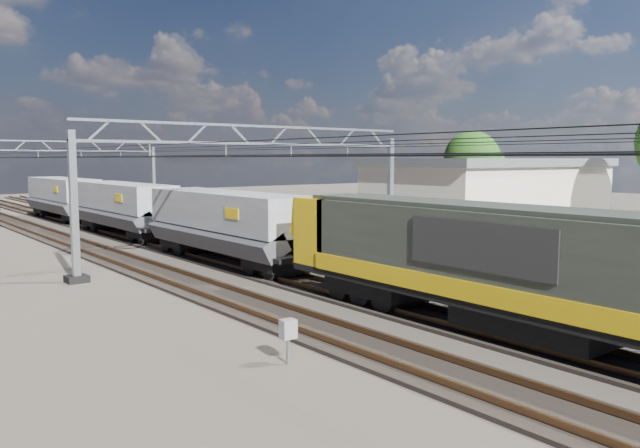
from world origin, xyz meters
TOP-DOWN VIEW (x-y plane):
  - ground at (0.00, 0.00)m, footprint 160.00×160.00m
  - track_outer_west at (-6.00, 0.00)m, footprint 2.60×140.00m
  - track_loco at (-2.00, 0.00)m, footprint 2.60×140.00m
  - track_inner_east at (2.00, 0.00)m, footprint 2.60×140.00m
  - track_outer_east at (6.00, 0.00)m, footprint 2.60×140.00m
  - catenary_gantry_mid at (0.00, 4.00)m, footprint 19.90×0.90m
  - catenary_gantry_far at (0.00, 40.00)m, footprint 19.90×0.90m
  - overhead_wires at (0.00, 8.00)m, footprint 12.03×140.00m
  - locomotive at (-2.00, -13.64)m, footprint 2.76×21.10m
  - hopper_wagon_lead at (-2.00, 4.06)m, footprint 3.38×13.00m
  - hopper_wagon_mid at (-2.00, 18.26)m, footprint 3.38×13.00m
  - hopper_wagon_third at (-2.00, 32.46)m, footprint 3.38×13.00m
  - trackside_cabinet at (-8.50, -10.62)m, footprint 0.42×0.33m
  - industrial_shed at (22.00, 6.00)m, footprint 18.60×10.60m
  - tree_far at (30.32, 13.79)m, footprint 5.76×5.36m

SIDE VIEW (x-z plane):
  - ground at x=0.00m, z-range 0.00..0.00m
  - track_outer_west at x=-6.00m, z-range -0.08..0.22m
  - track_loco at x=-2.00m, z-range -0.08..0.22m
  - track_inner_east at x=2.00m, z-range -0.08..0.22m
  - track_outer_east at x=6.00m, z-range -0.08..0.22m
  - trackside_cabinet at x=-8.50m, z-range 0.31..1.51m
  - hopper_wagon_lead at x=-2.00m, z-range 0.60..3.86m
  - hopper_wagon_mid at x=-2.00m, z-range 0.60..3.86m
  - hopper_wagon_third at x=-2.00m, z-range 0.60..3.86m
  - locomotive at x=-2.00m, z-range 0.52..4.14m
  - industrial_shed at x=22.00m, z-range 0.03..5.43m
  - catenary_gantry_mid at x=0.00m, z-range 0.35..7.46m
  - catenary_gantry_far at x=0.00m, z-range 0.35..7.46m
  - tree_far at x=30.32m, z-range 1.10..9.08m
  - overhead_wires at x=0.00m, z-range 5.48..6.02m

